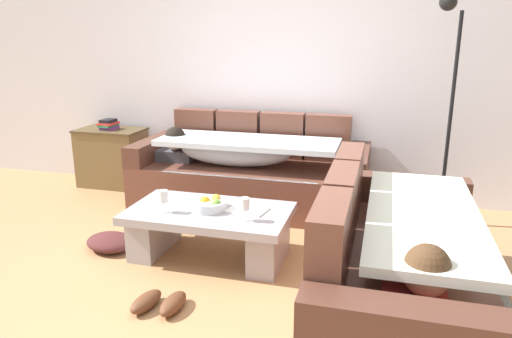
# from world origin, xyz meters

# --- Properties ---
(ground_plane) EXTENTS (14.00, 14.00, 0.00)m
(ground_plane) POSITION_xyz_m (0.00, 0.00, 0.00)
(ground_plane) COLOR #AB7A4E
(back_wall) EXTENTS (9.00, 0.10, 2.70)m
(back_wall) POSITION_xyz_m (0.00, 2.15, 1.35)
(back_wall) COLOR silver
(back_wall) RESTS_ON ground_plane
(couch_along_wall) EXTENTS (2.23, 0.92, 0.88)m
(couch_along_wall) POSITION_xyz_m (-0.27, 1.62, 0.33)
(couch_along_wall) COLOR brown
(couch_along_wall) RESTS_ON ground_plane
(couch_near_window) EXTENTS (0.92, 2.02, 0.88)m
(couch_near_window) POSITION_xyz_m (1.15, -0.06, 0.34)
(couch_near_window) COLOR brown
(couch_near_window) RESTS_ON ground_plane
(coffee_table) EXTENTS (1.20, 0.68, 0.38)m
(coffee_table) POSITION_xyz_m (-0.22, 0.43, 0.24)
(coffee_table) COLOR #9C989F
(coffee_table) RESTS_ON ground_plane
(fruit_bowl) EXTENTS (0.28, 0.28, 0.10)m
(fruit_bowl) POSITION_xyz_m (-0.22, 0.44, 0.42)
(fruit_bowl) COLOR silver
(fruit_bowl) RESTS_ON coffee_table
(wine_glass_near_left) EXTENTS (0.07, 0.07, 0.17)m
(wine_glass_near_left) POSITION_xyz_m (-0.52, 0.29, 0.50)
(wine_glass_near_left) COLOR silver
(wine_glass_near_left) RESTS_ON coffee_table
(wine_glass_near_right) EXTENTS (0.07, 0.07, 0.17)m
(wine_glass_near_right) POSITION_xyz_m (0.10, 0.29, 0.50)
(wine_glass_near_right) COLOR silver
(wine_glass_near_right) RESTS_ON coffee_table
(open_magazine) EXTENTS (0.31, 0.25, 0.01)m
(open_magazine) POSITION_xyz_m (0.06, 0.48, 0.39)
(open_magazine) COLOR white
(open_magazine) RESTS_ON coffee_table
(side_cabinet) EXTENTS (0.72, 0.44, 0.64)m
(side_cabinet) POSITION_xyz_m (-1.91, 1.85, 0.32)
(side_cabinet) COLOR brown
(side_cabinet) RESTS_ON ground_plane
(book_stack_on_cabinet) EXTENTS (0.18, 0.21, 0.11)m
(book_stack_on_cabinet) POSITION_xyz_m (-1.92, 1.84, 0.69)
(book_stack_on_cabinet) COLOR #72337F
(book_stack_on_cabinet) RESTS_ON side_cabinet
(floor_lamp) EXTENTS (0.33, 0.31, 1.95)m
(floor_lamp) POSITION_xyz_m (1.47, 1.56, 1.12)
(floor_lamp) COLOR black
(floor_lamp) RESTS_ON ground_plane
(pair_of_shoes) EXTENTS (0.32, 0.30, 0.09)m
(pair_of_shoes) POSITION_xyz_m (-0.26, -0.34, 0.04)
(pair_of_shoes) COLOR #59331E
(pair_of_shoes) RESTS_ON ground_plane
(crumpled_garment) EXTENTS (0.46, 0.40, 0.12)m
(crumpled_garment) POSITION_xyz_m (-1.02, 0.34, 0.06)
(crumpled_garment) COLOR #4C2323
(crumpled_garment) RESTS_ON ground_plane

